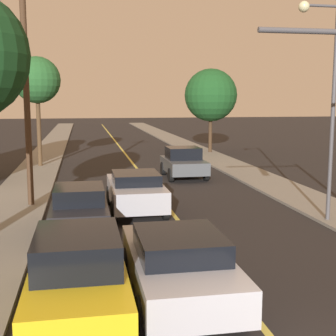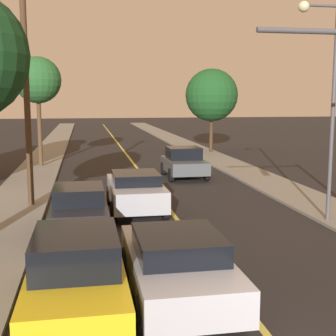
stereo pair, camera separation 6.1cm
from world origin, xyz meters
The scene contains 12 objects.
road_surface centered at (0.00, 36.00, 0.01)m, with size 9.46×80.00×0.01m.
sidewalk_left centered at (-5.98, 36.00, 0.06)m, with size 2.50×80.00×0.12m.
sidewalk_right centered at (5.98, 36.00, 0.06)m, with size 2.50×80.00×0.12m.
car_near_lane_front centered at (-1.32, 3.85, 0.81)m, with size 2.09×4.56×1.53m.
car_near_lane_second centered at (-1.32, 11.89, 0.83)m, with size 2.05×4.45×1.54m.
car_outer_lane_front centered at (-3.41, 3.43, 0.90)m, with size 1.93×4.77×1.76m.
car_outer_lane_second centered at (-3.41, 9.21, 0.81)m, with size 1.85×4.08×1.59m.
car_far_oncoming centered at (2.13, 19.20, 0.84)m, with size 2.10×3.82×1.67m.
streetlamp_right centered at (4.77, 9.14, 4.74)m, with size 1.46×0.36×7.29m.
utility_pole_left centered at (-5.33, 13.41, 4.73)m, with size 1.60×0.24×8.88m.
tree_left_far centered at (-5.91, 24.55, 5.38)m, with size 2.85×2.85×6.72m.
tree_right_near centered at (6.64, 30.07, 4.55)m, with size 4.07×4.07×6.47m.
Camera 1 is at (-3.25, -5.45, 4.28)m, focal length 50.00 mm.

